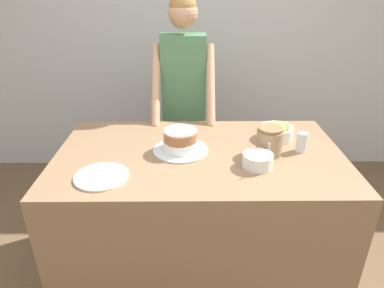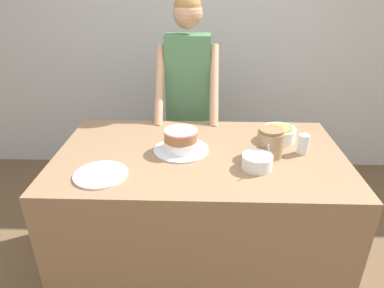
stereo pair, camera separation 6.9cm
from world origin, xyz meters
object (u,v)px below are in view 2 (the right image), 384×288
object	(u,v)px
person_baker	(188,85)
frosting_bowl_olive	(279,133)
cake	(181,142)
drinking_glass	(303,144)
ceramic_plate	(101,175)
frosting_bowl_white	(257,161)
stoneware_jar	(270,143)

from	to	relation	value
person_baker	frosting_bowl_olive	xyz separation A→B (m)	(0.59, -0.55, -0.14)
cake	drinking_glass	world-z (taller)	cake
cake	drinking_glass	size ratio (longest dim) A/B	2.82
drinking_glass	ceramic_plate	size ratio (longest dim) A/B	0.42
ceramic_plate	drinking_glass	bearing A→B (deg)	14.59
frosting_bowl_olive	ceramic_plate	bearing A→B (deg)	-155.15
frosting_bowl_white	ceramic_plate	distance (m)	0.82
drinking_glass	frosting_bowl_white	bearing A→B (deg)	-147.68
cake	frosting_bowl_olive	bearing A→B (deg)	15.47
person_baker	cake	bearing A→B (deg)	-90.77
cake	stoneware_jar	world-z (taller)	stoneware_jar
frosting_bowl_white	drinking_glass	size ratio (longest dim) A/B	1.47
frosting_bowl_olive	drinking_glass	size ratio (longest dim) A/B	1.77
frosting_bowl_white	frosting_bowl_olive	distance (m)	0.40
person_baker	frosting_bowl_white	xyz separation A→B (m)	(0.41, -0.91, -0.14)
frosting_bowl_olive	stoneware_jar	distance (m)	0.23
person_baker	drinking_glass	world-z (taller)	person_baker
person_baker	frosting_bowl_olive	size ratio (longest dim) A/B	8.53
frosting_bowl_olive	stoneware_jar	xyz separation A→B (m)	(-0.09, -0.21, 0.04)
cake	frosting_bowl_olive	size ratio (longest dim) A/B	1.59
frosting_bowl_olive	frosting_bowl_white	bearing A→B (deg)	-117.22
drinking_glass	stoneware_jar	world-z (taller)	stoneware_jar
ceramic_plate	frosting_bowl_olive	bearing A→B (deg)	24.85
cake	frosting_bowl_white	size ratio (longest dim) A/B	1.91
frosting_bowl_olive	drinking_glass	bearing A→B (deg)	-59.67
cake	ceramic_plate	world-z (taller)	cake
frosting_bowl_white	ceramic_plate	world-z (taller)	frosting_bowl_white
drinking_glass	ceramic_plate	distance (m)	1.13
cake	frosting_bowl_white	world-z (taller)	frosting_bowl_white
person_baker	stoneware_jar	size ratio (longest dim) A/B	10.64
person_baker	cake	size ratio (longest dim) A/B	5.37
cake	frosting_bowl_olive	xyz separation A→B (m)	(0.60, 0.17, -0.01)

